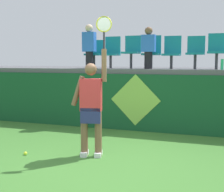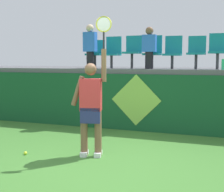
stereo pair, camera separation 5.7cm
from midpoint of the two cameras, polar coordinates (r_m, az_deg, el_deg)
ground_plane at (r=5.43m, az=-1.27°, el=-12.39°), size 40.00×40.00×0.00m
court_back_wall at (r=7.94m, az=6.26°, el=-1.21°), size 13.78×0.20×1.41m
spectator_platform at (r=9.37m, az=8.58°, el=4.62°), size 13.78×3.17×0.12m
tennis_player at (r=5.78m, az=-3.47°, el=-1.53°), size 0.74×0.34×2.52m
tennis_ball at (r=6.23m, az=-14.97°, el=-9.83°), size 0.07×0.07×0.07m
water_bottle at (r=7.73m, az=19.42°, el=5.34°), size 0.07×0.07×0.25m
stadium_chair_0 at (r=9.04m, az=-2.71°, el=7.81°), size 0.44×0.42×0.79m
stadium_chair_1 at (r=8.87m, az=0.28°, el=8.02°), size 0.44×0.42×0.88m
stadium_chair_2 at (r=8.69m, az=3.93°, el=8.23°), size 0.44×0.42×0.89m
stadium_chair_3 at (r=8.56m, az=7.47°, el=8.04°), size 0.44×0.42×0.88m
stadium_chair_4 at (r=8.45m, az=11.02°, el=7.89°), size 0.44×0.42×0.85m
stadium_chair_5 at (r=8.38m, az=15.07°, el=7.84°), size 0.44×0.42×0.84m
stadium_chair_6 at (r=8.35m, az=18.61°, el=7.96°), size 0.44×0.42×0.89m
spectator_0 at (r=8.69m, az=-3.75°, el=9.04°), size 0.34×0.21×1.18m
spectator_1 at (r=8.16m, az=6.84°, el=8.69°), size 0.34×0.20×1.05m
wall_signage_mount at (r=8.02m, az=4.48°, el=-6.24°), size 1.27×0.01×1.41m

